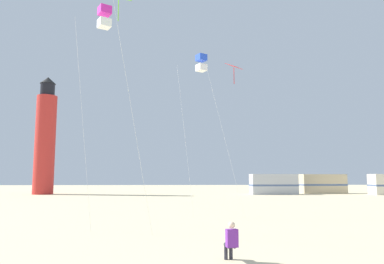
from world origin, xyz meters
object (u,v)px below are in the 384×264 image
object	(u,v)px
kite_box_blue	(201,63)
rv_van_silver	(274,184)
kite_diamond_lime	(120,6)
lighthouse_distant	(45,139)
kite_flyer_standing	(231,240)
rv_van_tan	(323,184)
kite_diamond_scarlet	(233,72)
kite_box_magenta	(104,17)

from	to	relation	value
kite_box_blue	rv_van_silver	xyz separation A→B (m)	(12.14, 26.76, -8.76)
kite_diamond_lime	kite_box_blue	distance (m)	9.02
lighthouse_distant	rv_van_silver	size ratio (longest dim) A/B	2.59
kite_flyer_standing	kite_diamond_lime	size ratio (longest dim) A/B	0.11
kite_diamond_lime	rv_van_silver	world-z (taller)	kite_diamond_lime
rv_van_silver	rv_van_tan	size ratio (longest dim) A/B	1.01
kite_flyer_standing	kite_box_blue	size ratio (longest dim) A/B	0.11
kite_diamond_scarlet	rv_van_silver	world-z (taller)	kite_diamond_scarlet
kite_box_magenta	kite_diamond_scarlet	bearing A→B (deg)	32.21
kite_flyer_standing	kite_box_magenta	distance (m)	13.63
kite_box_magenta	rv_van_silver	distance (m)	38.03
kite_diamond_scarlet	lighthouse_distant	xyz separation A→B (m)	(-22.14, 29.47, -1.46)
kite_diamond_scarlet	kite_box_blue	world-z (taller)	kite_box_blue
kite_diamond_scarlet	kite_flyer_standing	bearing A→B (deg)	-100.17
kite_flyer_standing	rv_van_tan	world-z (taller)	rv_van_tan
kite_box_magenta	kite_diamond_lime	world-z (taller)	kite_box_magenta
kite_diamond_lime	rv_van_silver	distance (m)	39.40
kite_box_magenta	lighthouse_distant	bearing A→B (deg)	113.08
kite_flyer_standing	kite_diamond_scarlet	xyz separation A→B (m)	(2.17, 12.11, 8.68)
kite_diamond_scarlet	rv_van_tan	distance (m)	35.78
kite_box_magenta	kite_diamond_lime	xyz separation A→B (m)	(1.13, -2.28, -0.44)
kite_box_magenta	lighthouse_distant	xyz separation A→B (m)	(-14.58, 34.23, -2.91)
kite_box_blue	rv_van_tan	distance (m)	36.37
rv_van_silver	kite_box_blue	bearing A→B (deg)	-115.67
rv_van_tan	lighthouse_distant	bearing A→B (deg)	-179.67
kite_diamond_lime	kite_flyer_standing	bearing A→B (deg)	-50.07
kite_flyer_standing	kite_box_magenta	size ratio (longest dim) A/B	0.10
kite_diamond_lime	lighthouse_distant	xyz separation A→B (m)	(-15.72, 36.51, -2.46)
kite_diamond_lime	kite_box_magenta	bearing A→B (deg)	116.35
kite_box_blue	rv_van_tan	size ratio (longest dim) A/B	1.67
kite_diamond_lime	rv_van_tan	xyz separation A→B (m)	(24.47, 36.91, -8.91)
kite_flyer_standing	kite_box_blue	xyz separation A→B (m)	(0.13, 12.96, 9.53)
kite_box_magenta	kite_box_blue	xyz separation A→B (m)	(5.51, 5.60, -0.60)
kite_diamond_scarlet	kite_box_magenta	distance (m)	9.04
kite_diamond_scarlet	kite_diamond_lime	distance (m)	9.58
lighthouse_distant	rv_van_tan	world-z (taller)	lighthouse_distant
kite_diamond_scarlet	kite_diamond_lime	world-z (taller)	kite_diamond_lime
kite_box_magenta	lighthouse_distant	world-z (taller)	lighthouse_distant
kite_flyer_standing	kite_diamond_lime	xyz separation A→B (m)	(-4.25, 5.07, 9.69)
kite_flyer_standing	rv_van_silver	size ratio (longest dim) A/B	0.18
kite_flyer_standing	lighthouse_distant	size ratio (longest dim) A/B	0.07
kite_box_magenta	rv_van_silver	bearing A→B (deg)	61.40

